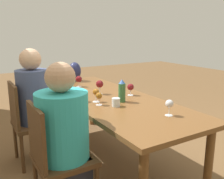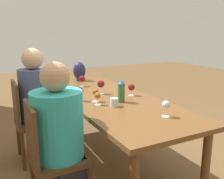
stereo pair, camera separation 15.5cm
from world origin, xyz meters
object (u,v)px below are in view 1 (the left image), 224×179
chair_near (55,155)px  chair_far (28,120)px  wine_glass_2 (99,96)px  person_far (35,102)px  vase (75,71)px  person_near (65,135)px  wine_glass_3 (100,84)px  wine_glass_5 (96,93)px  wine_glass_1 (79,79)px  wine_glass_4 (131,87)px  wine_glass_0 (169,104)px  wine_glass_6 (80,92)px  water_bottle (122,91)px  water_tumbler (116,102)px

chair_near → chair_far: 0.91m
wine_glass_2 → person_far: person_far is taller
vase → person_near: bearing=154.7°
wine_glass_3 → wine_glass_5: wine_glass_3 is taller
wine_glass_1 → person_far: size_ratio=0.11×
wine_glass_4 → chair_far: chair_far is taller
wine_glass_0 → wine_glass_6: bearing=30.5°
water_bottle → wine_glass_0: bearing=-168.8°
wine_glass_4 → chair_near: 1.16m
wine_glass_6 → wine_glass_5: bearing=-128.1°
wine_glass_0 → chair_near: 1.00m
wine_glass_3 → wine_glass_5: size_ratio=1.16×
vase → wine_glass_5: bearing=167.8°
vase → wine_glass_0: (-1.81, -0.09, -0.04)m
water_bottle → wine_glass_4: (0.17, -0.22, -0.02)m
chair_near → wine_glass_1: bearing=-31.6°
wine_glass_3 → wine_glass_6: wine_glass_3 is taller
person_near → person_far: person_far is taller
wine_glass_1 → wine_glass_6: (-0.64, 0.26, 0.00)m
chair_near → person_near: 0.17m
water_tumbler → person_far: size_ratio=0.06×
water_bottle → wine_glass_6: bearing=56.8°
wine_glass_1 → wine_glass_3: (-0.47, -0.05, 0.02)m
vase → wine_glass_1: vase is taller
wine_glass_3 → vase: bearing=-3.9°
chair_far → person_near: person_near is taller
water_tumbler → wine_glass_3: bearing=-10.6°
person_near → wine_glass_4: bearing=-64.1°
water_tumbler → person_near: bearing=107.1°
wine_glass_1 → person_near: 1.32m
wine_glass_0 → wine_glass_5: 0.76m
water_bottle → vase: 1.25m
wine_glass_6 → wine_glass_3: bearing=-62.2°
chair_far → person_far: (0.00, -0.08, 0.19)m
wine_glass_5 → wine_glass_1: bearing=-10.4°
chair_near → chair_far: same height
water_bottle → chair_far: water_bottle is taller
wine_glass_2 → wine_glass_3: wine_glass_3 is taller
vase → wine_glass_5: (-1.12, 0.24, -0.04)m
wine_glass_0 → wine_glass_3: size_ratio=0.88×
water_bottle → person_near: bearing=111.6°
chair_far → water_tumbler: bearing=-138.0°
wine_glass_0 → wine_glass_6: size_ratio=0.99×
wine_glass_0 → wine_glass_5: wine_glass_0 is taller
water_tumbler → chair_near: (-0.18, 0.66, -0.29)m
wine_glass_2 → person_far: (0.61, 0.46, -0.14)m
wine_glass_3 → wine_glass_4: (-0.22, -0.26, -0.02)m
vase → wine_glass_4: 1.10m
chair_near → chair_far: size_ratio=1.00×
wine_glass_3 → wine_glass_0: bearing=-171.1°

